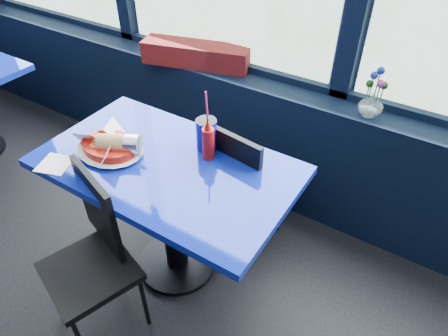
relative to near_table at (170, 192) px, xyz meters
The scene contains 10 objects.
window_sill 0.94m from the near_table, 109.03° to the left, with size 5.00×0.26×0.80m, color black.
near_table is the anchor object (origin of this frame).
chair_near_front 0.43m from the near_table, 107.35° to the right, with size 0.47×0.47×0.82m.
chair_near_back 0.38m from the near_table, 59.27° to the left, with size 0.44×0.44×0.87m.
planter_box 0.98m from the near_table, 116.64° to the left, with size 0.68×0.17×0.14m, color maroon.
flower_vase 1.11m from the near_table, 50.32° to the left, with size 0.13×0.14×0.26m.
food_basket 0.36m from the near_table, 164.57° to the right, with size 0.31×0.29×0.11m.
ketchup_bottle 0.34m from the near_table, 45.43° to the left, with size 0.06×0.06×0.21m.
soda_cup 0.34m from the near_table, 64.88° to the left, with size 0.10×0.10×0.33m.
napkin 0.54m from the near_table, 146.56° to the right, with size 0.14×0.14×0.00m, color white.
Camera 1 is at (1.29, 0.94, 1.91)m, focal length 32.00 mm.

